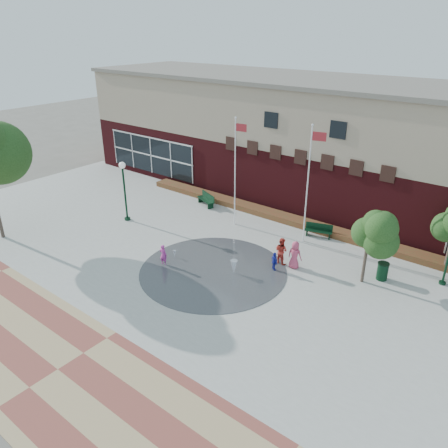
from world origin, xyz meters
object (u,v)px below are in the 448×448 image
Objects in this scene: flagpole_left at (236,167)px; bench_left at (206,202)px; flagpole_right at (309,179)px; trash_can at (382,271)px; child_splash at (163,255)px.

bench_left is (-3.91, 1.44, -3.88)m from flagpole_left.
flagpole_right is 7.37× the size of trash_can.
flagpole_right is 9.89m from child_splash.
flagpole_right is 6.93m from trash_can.
bench_left is at bearing 153.70° from flagpole_left.
flagpole_left is 11.39m from trash_can.
flagpole_right reaches higher than flagpole_left.
flagpole_right is 3.84× the size of bench_left.
flagpole_left reaches higher than trash_can.
child_splash is at bearing -149.43° from trash_can.
trash_can is 0.80× the size of child_splash.
flagpole_left reaches higher than child_splash.
flagpole_right is at bearing 16.81° from bench_left.
flagpole_right reaches higher than trash_can.
child_splash reaches higher than bench_left.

